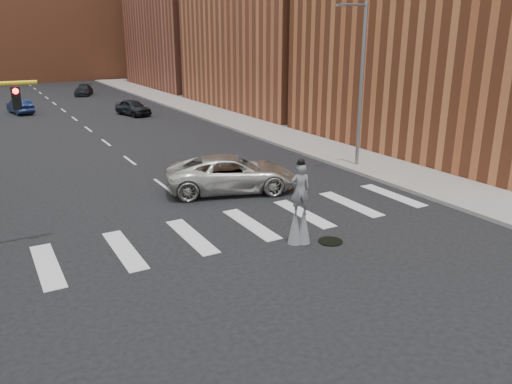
# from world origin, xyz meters

# --- Properties ---
(ground_plane) EXTENTS (160.00, 160.00, 0.00)m
(ground_plane) POSITION_xyz_m (0.00, 0.00, 0.00)
(ground_plane) COLOR black
(ground_plane) RESTS_ON ground
(sidewalk_right) EXTENTS (5.00, 90.00, 0.18)m
(sidewalk_right) POSITION_xyz_m (12.50, 25.00, 0.09)
(sidewalk_right) COLOR gray
(sidewalk_right) RESTS_ON ground
(manhole) EXTENTS (0.90, 0.90, 0.04)m
(manhole) POSITION_xyz_m (3.00, -2.00, 0.02)
(manhole) COLOR black
(manhole) RESTS_ON ground
(building_far) EXTENTS (16.00, 22.00, 20.00)m
(building_far) POSITION_xyz_m (22.00, 54.00, 10.00)
(building_far) COLOR #964B37
(building_far) RESTS_ON ground
(building_backdrop) EXTENTS (26.00, 14.00, 18.00)m
(building_backdrop) POSITION_xyz_m (6.00, 78.00, 9.00)
(building_backdrop) COLOR #AD5836
(building_backdrop) RESTS_ON ground
(streetlight) EXTENTS (2.05, 0.20, 9.00)m
(streetlight) POSITION_xyz_m (10.90, 6.00, 4.90)
(streetlight) COLOR slate
(streetlight) RESTS_ON ground
(stilt_performer) EXTENTS (0.82, 0.67, 3.19)m
(stilt_performer) POSITION_xyz_m (1.94, -1.50, 1.32)
(stilt_performer) COLOR #372516
(stilt_performer) RESTS_ON ground
(suv_crossing) EXTENTS (6.88, 4.71, 1.75)m
(suv_crossing) POSITION_xyz_m (2.66, 5.44, 0.87)
(suv_crossing) COLOR beige
(suv_crossing) RESTS_ON ground
(car_near) EXTENTS (2.80, 4.61, 1.47)m
(car_near) POSITION_xyz_m (5.26, 31.37, 0.73)
(car_near) COLOR black
(car_near) RESTS_ON ground
(car_mid) EXTENTS (2.24, 4.43, 1.39)m
(car_mid) POSITION_xyz_m (-3.93, 37.77, 0.70)
(car_mid) COLOR #152149
(car_mid) RESTS_ON ground
(car_far) EXTENTS (3.21, 4.77, 1.28)m
(car_far) POSITION_xyz_m (4.46, 50.32, 0.64)
(car_far) COLOR black
(car_far) RESTS_ON ground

